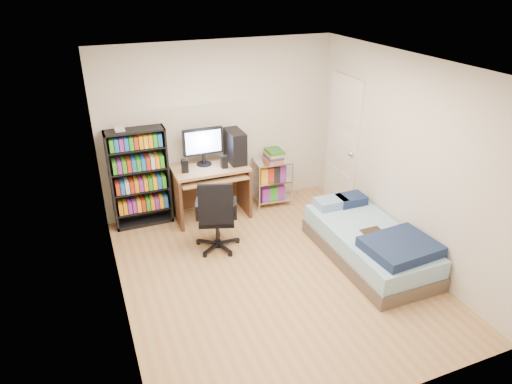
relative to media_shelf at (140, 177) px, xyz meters
name	(u,v)px	position (x,y,z in m)	size (l,w,h in m)	color
room	(275,181)	(1.24, -1.84, 0.52)	(3.58, 4.08, 2.58)	#A68553
media_shelf	(140,177)	(0.00, 0.00, 0.00)	(0.80, 0.27, 1.49)	black
computer_desk	(216,169)	(1.08, -0.11, -0.01)	(1.07, 0.62, 1.35)	tan
office_chair	(217,228)	(0.79, -1.05, -0.41)	(0.76, 0.76, 1.01)	black
wire_cart	(272,169)	(1.98, -0.12, -0.15)	(0.59, 0.45, 0.89)	silver
bed	(370,243)	(2.51, -2.00, -0.50)	(0.93, 1.86, 0.53)	brown
door	(343,143)	(2.96, -0.49, 0.26)	(0.12, 0.80, 2.00)	silver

